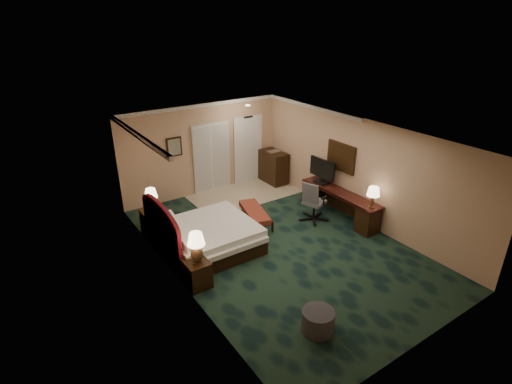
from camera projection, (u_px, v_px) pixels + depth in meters
floor at (279, 245)px, 9.42m from camera, size 5.00×7.50×0.00m
ceiling at (282, 135)px, 8.31m from camera, size 5.00×7.50×0.00m
wall_back at (203, 149)px, 11.70m from camera, size 5.00×0.00×2.70m
wall_front at (430, 279)px, 6.03m from camera, size 5.00×0.00×2.70m
wall_left at (175, 224)px, 7.59m from camera, size 0.00×7.50×2.70m
wall_right at (359, 171)px, 10.14m from camera, size 0.00×7.50×2.70m
crown_molding at (282, 137)px, 8.33m from camera, size 5.00×7.50×0.10m
tile_patch at (245, 194)px, 12.07m from camera, size 3.20×1.70×0.01m
headboard at (162, 231)px, 8.65m from camera, size 0.12×2.00×1.40m
entry_door at (248, 150)px, 12.59m from camera, size 1.02×0.06×2.18m
closet_doors at (212, 158)px, 11.92m from camera, size 1.20×0.06×2.10m
wall_art at (174, 147)px, 11.11m from camera, size 0.45×0.06×0.55m
wall_mirror at (341, 157)px, 10.49m from camera, size 0.05×0.95×0.75m
bed at (210, 237)px, 9.15m from camera, size 1.98×1.84×0.63m
nightstand_near at (197, 273)px, 7.94m from camera, size 0.45×0.52×0.56m
nightstand_far at (154, 222)px, 9.80m from camera, size 0.51×0.59×0.64m
lamp_near at (197, 248)px, 7.67m from camera, size 0.43×0.43×0.65m
lamp_far at (152, 200)px, 9.51m from camera, size 0.34×0.34×0.59m
bed_bench at (254, 217)px, 10.24m from camera, size 0.78×1.38×0.44m
ottoman at (318, 321)px, 6.83m from camera, size 0.67×0.67×0.40m
desk at (339, 204)px, 10.60m from camera, size 0.54×2.49×0.72m
tv at (322, 171)px, 10.89m from camera, size 0.11×0.89×0.69m
desk_lamp at (373, 197)px, 9.53m from camera, size 0.38×0.38×0.54m
desk_chair at (315, 200)px, 10.37m from camera, size 0.81×0.79×1.12m
minibar at (273, 167)px, 12.74m from camera, size 0.53×0.96×1.02m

